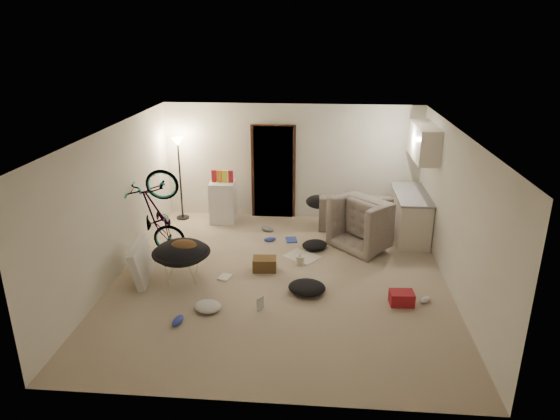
# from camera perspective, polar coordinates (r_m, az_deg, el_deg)

# --- Properties ---
(floor) EXTENTS (5.50, 6.00, 0.02)m
(floor) POSITION_cam_1_polar(r_m,az_deg,el_deg) (8.51, 0.05, -7.84)
(floor) COLOR #B7A58C
(floor) RESTS_ON ground
(ceiling) EXTENTS (5.50, 6.00, 0.02)m
(ceiling) POSITION_cam_1_polar(r_m,az_deg,el_deg) (7.67, 0.06, 9.06)
(ceiling) COLOR white
(ceiling) RESTS_ON wall_back
(wall_back) EXTENTS (5.50, 0.02, 2.50)m
(wall_back) POSITION_cam_1_polar(r_m,az_deg,el_deg) (10.87, 1.37, 5.53)
(wall_back) COLOR white
(wall_back) RESTS_ON floor
(wall_front) EXTENTS (5.50, 0.02, 2.50)m
(wall_front) POSITION_cam_1_polar(r_m,az_deg,el_deg) (5.28, -2.70, -10.92)
(wall_front) COLOR white
(wall_front) RESTS_ON floor
(wall_left) EXTENTS (0.02, 6.00, 2.50)m
(wall_left) POSITION_cam_1_polar(r_m,az_deg,el_deg) (8.66, -18.46, 0.68)
(wall_left) COLOR white
(wall_left) RESTS_ON floor
(wall_right) EXTENTS (0.02, 6.00, 2.50)m
(wall_right) POSITION_cam_1_polar(r_m,az_deg,el_deg) (8.26, 19.51, -0.38)
(wall_right) COLOR white
(wall_right) RESTS_ON floor
(doorway) EXTENTS (0.85, 0.10, 2.04)m
(doorway) POSITION_cam_1_polar(r_m,az_deg,el_deg) (10.92, -0.75, 4.35)
(doorway) COLOR black
(doorway) RESTS_ON floor
(door_trim) EXTENTS (0.97, 0.04, 2.10)m
(door_trim) POSITION_cam_1_polar(r_m,az_deg,el_deg) (10.90, -0.77, 4.31)
(door_trim) COLOR #341D12
(door_trim) RESTS_ON floor
(floor_lamp) EXTENTS (0.28, 0.28, 1.81)m
(floor_lamp) POSITION_cam_1_polar(r_m,az_deg,el_deg) (10.92, -11.48, 5.50)
(floor_lamp) COLOR black
(floor_lamp) RESTS_ON floor
(kitchen_counter) EXTENTS (0.60, 1.50, 0.88)m
(kitchen_counter) POSITION_cam_1_polar(r_m,az_deg,el_deg) (10.29, 14.61, -0.70)
(kitchen_counter) COLOR silver
(kitchen_counter) RESTS_ON floor
(counter_top) EXTENTS (0.64, 1.54, 0.04)m
(counter_top) POSITION_cam_1_polar(r_m,az_deg,el_deg) (10.14, 14.83, 1.73)
(counter_top) COLOR gray
(counter_top) RESTS_ON kitchen_counter
(kitchen_uppers) EXTENTS (0.38, 1.40, 0.65)m
(kitchen_uppers) POSITION_cam_1_polar(r_m,az_deg,el_deg) (9.90, 16.12, 7.48)
(kitchen_uppers) COLOR silver
(kitchen_uppers) RESTS_ON wall_right
(sofa) EXTENTS (1.89, 0.75, 0.55)m
(sofa) POSITION_cam_1_polar(r_m,az_deg,el_deg) (10.65, 9.56, -0.56)
(sofa) COLOR #333A34
(sofa) RESTS_ON floor
(armchair) EXTENTS (1.47, 1.48, 0.72)m
(armchair) POSITION_cam_1_polar(r_m,az_deg,el_deg) (9.82, 10.53, -1.88)
(armchair) COLOR #333A34
(armchair) RESTS_ON floor
(bicycle) EXTENTS (1.77, 0.88, 0.99)m
(bicycle) POSITION_cam_1_polar(r_m,az_deg,el_deg) (9.42, -13.66, -2.50)
(bicycle) COLOR black
(bicycle) RESTS_ON floor
(book_asset) EXTENTS (0.27, 0.25, 0.02)m
(book_asset) POSITION_cam_1_polar(r_m,az_deg,el_deg) (7.58, -2.64, -11.50)
(book_asset) COLOR maroon
(book_asset) RESTS_ON floor
(mini_fridge) EXTENTS (0.54, 0.54, 0.89)m
(mini_fridge) POSITION_cam_1_polar(r_m,az_deg,el_deg) (10.85, -6.53, 0.94)
(mini_fridge) COLOR white
(mini_fridge) RESTS_ON floor
(snack_box_0) EXTENTS (0.10, 0.07, 0.30)m
(snack_box_0) POSITION_cam_1_polar(r_m,az_deg,el_deg) (10.72, -7.54, 3.76)
(snack_box_0) COLOR maroon
(snack_box_0) RESTS_ON mini_fridge
(snack_box_1) EXTENTS (0.11, 0.09, 0.30)m
(snack_box_1) POSITION_cam_1_polar(r_m,az_deg,el_deg) (10.69, -6.91, 3.75)
(snack_box_1) COLOR #C47318
(snack_box_1) RESTS_ON mini_fridge
(snack_box_2) EXTENTS (0.10, 0.07, 0.30)m
(snack_box_2) POSITION_cam_1_polar(r_m,az_deg,el_deg) (10.67, -6.28, 3.74)
(snack_box_2) COLOR yellow
(snack_box_2) RESTS_ON mini_fridge
(snack_box_3) EXTENTS (0.11, 0.08, 0.30)m
(snack_box_3) POSITION_cam_1_polar(r_m,az_deg,el_deg) (10.65, -5.64, 3.73)
(snack_box_3) COLOR maroon
(snack_box_3) RESTS_ON mini_fridge
(saucer_chair) EXTENTS (0.96, 0.96, 0.68)m
(saucer_chair) POSITION_cam_1_polar(r_m,az_deg,el_deg) (8.45, -11.18, -5.32)
(saucer_chair) COLOR silver
(saucer_chair) RESTS_ON floor
(hoodie) EXTENTS (0.49, 0.41, 0.22)m
(hoodie) POSITION_cam_1_polar(r_m,az_deg,el_deg) (8.33, -10.99, -4.18)
(hoodie) COLOR #50331B
(hoodie) RESTS_ON saucer_chair
(sofa_drape) EXTENTS (0.58, 0.48, 0.28)m
(sofa_drape) POSITION_cam_1_polar(r_m,az_deg,el_deg) (10.52, 4.48, 0.94)
(sofa_drape) COLOR black
(sofa_drape) RESTS_ON sofa
(tv_box) EXTENTS (0.38, 0.99, 0.65)m
(tv_box) POSITION_cam_1_polar(r_m,az_deg,el_deg) (8.65, -15.52, -5.72)
(tv_box) COLOR silver
(tv_box) RESTS_ON floor
(drink_case_a) EXTENTS (0.42, 0.32, 0.23)m
(drink_case_a) POSITION_cam_1_polar(r_m,az_deg,el_deg) (8.72, -1.77, -6.19)
(drink_case_a) COLOR brown
(drink_case_a) RESTS_ON floor
(drink_case_b) EXTENTS (0.37, 0.28, 0.21)m
(drink_case_b) POSITION_cam_1_polar(r_m,az_deg,el_deg) (7.93, 13.73, -9.75)
(drink_case_b) COLOR maroon
(drink_case_b) RESTS_ON floor
(juicer) EXTENTS (0.16, 0.16, 0.23)m
(juicer) POSITION_cam_1_polar(r_m,az_deg,el_deg) (8.94, 2.30, -5.66)
(juicer) COLOR silver
(juicer) RESTS_ON floor
(newspaper) EXTENTS (0.75, 0.72, 0.01)m
(newspaper) POSITION_cam_1_polar(r_m,az_deg,el_deg) (9.27, 2.54, -5.32)
(newspaper) COLOR silver
(newspaper) RESTS_ON floor
(book_blue) EXTENTS (0.25, 0.31, 0.03)m
(book_blue) POSITION_cam_1_polar(r_m,az_deg,el_deg) (9.94, 1.31, -3.42)
(book_blue) COLOR #3043AD
(book_blue) RESTS_ON floor
(book_white) EXTENTS (0.24, 0.28, 0.02)m
(book_white) POSITION_cam_1_polar(r_m,az_deg,el_deg) (8.56, -6.30, -7.63)
(book_white) COLOR silver
(book_white) RESTS_ON floor
(shoe_0) EXTENTS (0.26, 0.18, 0.09)m
(shoe_0) POSITION_cam_1_polar(r_m,az_deg,el_deg) (9.89, -1.17, -3.36)
(shoe_0) COLOR #3043AD
(shoe_0) RESTS_ON floor
(shoe_1) EXTENTS (0.32, 0.23, 0.11)m
(shoe_1) POSITION_cam_1_polar(r_m,az_deg,el_deg) (10.36, -1.43, -2.19)
(shoe_1) COLOR slate
(shoe_1) RESTS_ON floor
(shoe_2) EXTENTS (0.16, 0.30, 0.11)m
(shoe_2) POSITION_cam_1_polar(r_m,az_deg,el_deg) (7.42, -11.61, -12.28)
(shoe_2) COLOR #3043AD
(shoe_2) RESTS_ON floor
(shoe_4) EXTENTS (0.24, 0.24, 0.09)m
(shoe_4) POSITION_cam_1_polar(r_m,az_deg,el_deg) (8.11, 16.28, -9.80)
(shoe_4) COLOR white
(shoe_4) RESTS_ON floor
(clothes_lump_a) EXTENTS (0.66, 0.59, 0.19)m
(clothes_lump_a) POSITION_cam_1_polar(r_m,az_deg,el_deg) (8.03, 3.10, -8.83)
(clothes_lump_a) COLOR black
(clothes_lump_a) RESTS_ON floor
(clothes_lump_b) EXTENTS (0.65, 0.63, 0.15)m
(clothes_lump_b) POSITION_cam_1_polar(r_m,az_deg,el_deg) (9.58, 3.98, -4.01)
(clothes_lump_b) COLOR black
(clothes_lump_b) RESTS_ON floor
(clothes_lump_c) EXTENTS (0.51, 0.47, 0.13)m
(clothes_lump_c) POSITION_cam_1_polar(r_m,az_deg,el_deg) (7.66, -8.27, -10.85)
(clothes_lump_c) COLOR silver
(clothes_lump_c) RESTS_ON floor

